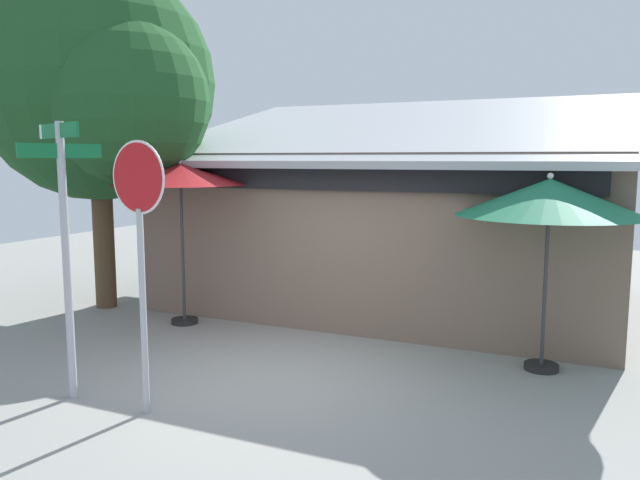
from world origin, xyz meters
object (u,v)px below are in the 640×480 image
(street_sign_post, at_px, (65,231))
(patio_umbrella_crimson_left, at_px, (180,176))
(stop_sign, at_px, (140,226))
(shade_tree, at_px, (103,88))
(patio_umbrella_forest_green_center, at_px, (549,198))

(street_sign_post, distance_m, patio_umbrella_crimson_left, 3.34)
(street_sign_post, bearing_deg, stop_sign, -0.06)
(stop_sign, height_order, patio_umbrella_crimson_left, stop_sign)
(patio_umbrella_crimson_left, relative_size, shade_tree, 0.44)
(street_sign_post, relative_size, shade_tree, 0.51)
(street_sign_post, xyz_separation_m, shade_tree, (-2.62, 3.46, 2.04))
(stop_sign, bearing_deg, shade_tree, 136.82)
(stop_sign, bearing_deg, street_sign_post, 179.94)
(street_sign_post, xyz_separation_m, patio_umbrella_forest_green_center, (4.84, 3.23, 0.31))
(street_sign_post, height_order, patio_umbrella_crimson_left, street_sign_post)
(stop_sign, bearing_deg, patio_umbrella_forest_green_center, 40.54)
(street_sign_post, relative_size, stop_sign, 1.07)
(stop_sign, xyz_separation_m, patio_umbrella_forest_green_center, (3.78, 3.23, 0.20))
(street_sign_post, distance_m, shade_tree, 4.80)
(shade_tree, bearing_deg, patio_umbrella_forest_green_center, -1.79)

